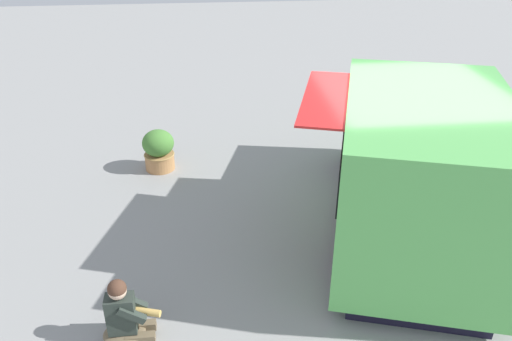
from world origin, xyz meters
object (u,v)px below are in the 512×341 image
object	(u,v)px
person_customer	(124,315)
food_truck	(415,165)
planter_flowering_side	(159,150)
planter_flowering_far	(417,106)

from	to	relation	value
person_customer	food_truck	bearing A→B (deg)	-65.71
person_customer	planter_flowering_side	distance (m)	4.39
person_customer	planter_flowering_far	size ratio (longest dim) A/B	1.02
planter_flowering_far	planter_flowering_side	distance (m)	6.09
planter_flowering_side	planter_flowering_far	bearing A→B (deg)	-74.60
planter_flowering_side	person_customer	bearing A→B (deg)	178.16
person_customer	planter_flowering_side	size ratio (longest dim) A/B	1.08
person_customer	planter_flowering_far	xyz separation A→B (m)	(6.01, -6.01, 0.11)
person_customer	planter_flowering_far	bearing A→B (deg)	-45.02
food_truck	planter_flowering_side	xyz separation A→B (m)	(2.46, 4.13, -0.73)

